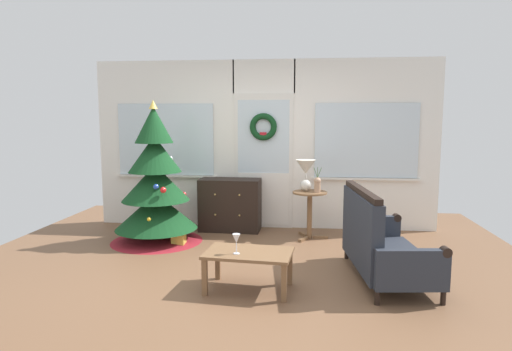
# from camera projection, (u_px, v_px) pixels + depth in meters

# --- Properties ---
(ground_plane) EXTENTS (6.76, 6.76, 0.00)m
(ground_plane) POSITION_uv_depth(u_px,v_px,m) (246.00, 272.00, 4.87)
(ground_plane) COLOR brown
(back_wall_with_door) EXTENTS (5.20, 0.19, 2.55)m
(back_wall_with_door) POSITION_uv_depth(u_px,v_px,m) (264.00, 144.00, 6.76)
(back_wall_with_door) COLOR white
(back_wall_with_door) RESTS_ON ground
(christmas_tree) EXTENTS (1.25, 1.25, 1.92)m
(christmas_tree) POSITION_uv_depth(u_px,v_px,m) (156.00, 190.00, 6.00)
(christmas_tree) COLOR #4C331E
(christmas_tree) RESTS_ON ground
(dresser_cabinet) EXTENTS (0.91, 0.46, 0.78)m
(dresser_cabinet) POSITION_uv_depth(u_px,v_px,m) (230.00, 205.00, 6.64)
(dresser_cabinet) COLOR black
(dresser_cabinet) RESTS_ON ground
(settee_sofa) EXTENTS (0.86, 1.52, 0.96)m
(settee_sofa) POSITION_uv_depth(u_px,v_px,m) (379.00, 244.00, 4.62)
(settee_sofa) COLOR black
(settee_sofa) RESTS_ON ground
(side_table) EXTENTS (0.50, 0.48, 0.67)m
(side_table) POSITION_uv_depth(u_px,v_px,m) (310.00, 205.00, 6.17)
(side_table) COLOR brown
(side_table) RESTS_ON ground
(table_lamp) EXTENTS (0.28, 0.28, 0.44)m
(table_lamp) POSITION_uv_depth(u_px,v_px,m) (306.00, 171.00, 6.16)
(table_lamp) COLOR silver
(table_lamp) RESTS_ON side_table
(flower_vase) EXTENTS (0.11, 0.10, 0.35)m
(flower_vase) POSITION_uv_depth(u_px,v_px,m) (317.00, 184.00, 6.06)
(flower_vase) COLOR tan
(flower_vase) RESTS_ON side_table
(coffee_table) EXTENTS (0.88, 0.59, 0.39)m
(coffee_table) POSITION_uv_depth(u_px,v_px,m) (249.00, 257.00, 4.33)
(coffee_table) COLOR brown
(coffee_table) RESTS_ON ground
(wine_glass) EXTENTS (0.08, 0.08, 0.20)m
(wine_glass) POSITION_uv_depth(u_px,v_px,m) (236.00, 239.00, 4.23)
(wine_glass) COLOR silver
(wine_glass) RESTS_ON coffee_table
(gift_box) EXTENTS (0.17, 0.15, 0.17)m
(gift_box) POSITION_uv_depth(u_px,v_px,m) (179.00, 239.00, 5.88)
(gift_box) COLOR #D8C64C
(gift_box) RESTS_ON ground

